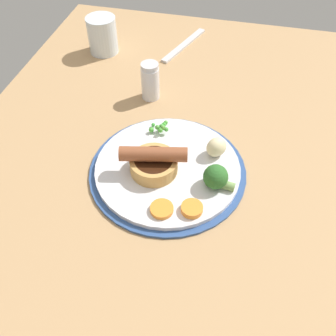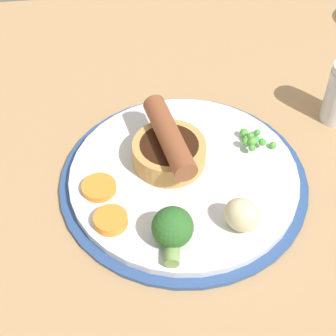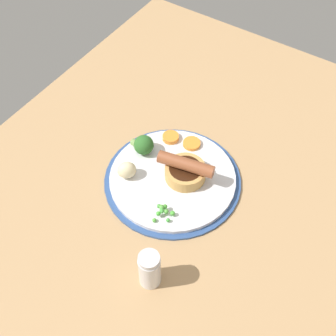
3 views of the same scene
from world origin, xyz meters
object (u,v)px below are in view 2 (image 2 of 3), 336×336
(pea_pile, at_px, (253,140))
(carrot_slice_1, at_px, (111,220))
(dinner_plate, at_px, (184,182))
(broccoli_floret_near, at_px, (173,229))
(sausage_pudding, at_px, (169,148))
(potato_chunk_0, at_px, (242,215))
(carrot_slice_2, at_px, (99,188))

(pea_pile, bearing_deg, carrot_slice_1, -151.19)
(dinner_plate, bearing_deg, broccoli_floret_near, -105.76)
(sausage_pudding, distance_m, potato_chunk_0, 0.11)
(sausage_pudding, height_order, carrot_slice_1, sausage_pudding)
(dinner_plate, xyz_separation_m, pea_pile, (0.08, 0.04, 0.02))
(sausage_pudding, height_order, potato_chunk_0, sausage_pudding)
(potato_chunk_0, relative_size, carrot_slice_1, 1.09)
(carrot_slice_1, bearing_deg, dinner_plate, 33.03)
(sausage_pudding, relative_size, carrot_slice_1, 3.30)
(dinner_plate, relative_size, sausage_pudding, 2.40)
(dinner_plate, relative_size, broccoli_floret_near, 5.04)
(sausage_pudding, xyz_separation_m, broccoli_floret_near, (-0.01, -0.11, -0.00))
(potato_chunk_0, bearing_deg, dinner_plate, 123.32)
(carrot_slice_1, xyz_separation_m, carrot_slice_2, (-0.01, 0.05, -0.00))
(dinner_plate, bearing_deg, pea_pile, 24.27)
(potato_chunk_0, height_order, carrot_slice_1, potato_chunk_0)
(dinner_plate, distance_m, carrot_slice_1, 0.10)
(pea_pile, relative_size, carrot_slice_1, 1.16)
(broccoli_floret_near, height_order, potato_chunk_0, broccoli_floret_near)
(dinner_plate, height_order, pea_pile, pea_pile)
(carrot_slice_2, bearing_deg, carrot_slice_1, -77.19)
(broccoli_floret_near, bearing_deg, pea_pile, -33.92)
(pea_pile, bearing_deg, broccoli_floret_near, -131.71)
(dinner_plate, relative_size, pea_pile, 6.81)
(potato_chunk_0, distance_m, carrot_slice_2, 0.15)
(sausage_pudding, bearing_deg, pea_pile, -94.47)
(pea_pile, distance_m, potato_chunk_0, 0.12)
(dinner_plate, bearing_deg, carrot_slice_2, -175.18)
(broccoli_floret_near, height_order, carrot_slice_2, broccoli_floret_near)
(sausage_pudding, height_order, carrot_slice_2, sausage_pudding)
(dinner_plate, bearing_deg, sausage_pudding, 119.06)
(dinner_plate, xyz_separation_m, potato_chunk_0, (0.05, -0.07, 0.03))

